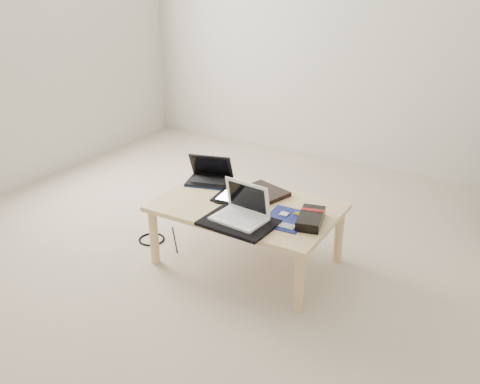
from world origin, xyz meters
The scene contains 13 objects.
ground centered at (0.00, 0.00, 0.00)m, with size 4.00×4.00×0.00m, color #BFAF9B.
coffee_table centered at (0.22, -0.05, 0.35)m, with size 1.10×0.70×0.40m.
book centered at (0.23, 0.14, 0.41)m, with size 0.34×0.31×0.03m.
netbook centered at (-0.17, 0.14, 0.44)m, with size 0.33×0.28×0.19m.
tablet centered at (0.12, 0.00, 0.41)m, with size 0.29×0.23×0.01m.
remote centered at (0.31, 0.01, 0.41)m, with size 0.09×0.24×0.02m.
neoprene_sleeve centered at (0.31, -0.29, 0.41)m, with size 0.41×0.30×0.02m, color black.
white_laptop centered at (0.30, -0.25, 0.46)m, with size 0.31×0.24×0.21m.
motherboard centered at (0.52, -0.10, 0.40)m, with size 0.25×0.31×0.01m.
gpu_box centered at (0.66, -0.07, 0.43)m, with size 0.19×0.29×0.06m.
cable_coil centered at (0.05, -0.07, 0.41)m, with size 0.11×0.11×0.01m, color black.
floor_cable_coil centered at (-0.48, -0.14, 0.01)m, with size 0.18×0.18×0.01m, color black.
floor_cable_trail centered at (-0.34, -0.06, 0.00)m, with size 0.01×0.01×0.36m, color black.
Camera 1 is at (1.68, -2.62, 1.82)m, focal length 40.00 mm.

